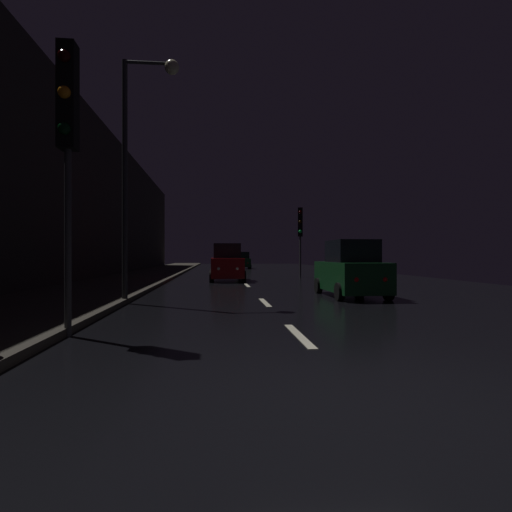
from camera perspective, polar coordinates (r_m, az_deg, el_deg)
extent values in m
cube|color=black|center=(28.81, -2.62, -2.83)|extent=(25.05, 84.00, 0.02)
cube|color=#38332B|center=(29.17, -15.13, -2.62)|extent=(4.40, 84.00, 0.15)
cube|color=#2D2B28|center=(26.54, -22.00, 7.54)|extent=(0.80, 63.00, 9.79)
cube|color=beige|center=(7.53, 6.01, -10.95)|extent=(0.16, 2.20, 0.01)
cube|color=beige|center=(12.57, 1.25, -6.50)|extent=(0.16, 2.20, 0.01)
cube|color=beige|center=(19.74, -1.25, -4.11)|extent=(0.16, 2.20, 0.01)
cube|color=beige|center=(25.19, -2.19, -3.20)|extent=(0.16, 2.20, 0.01)
cylinder|color=#38383A|center=(8.03, -24.79, 1.68)|extent=(0.12, 0.12, 3.34)
cube|color=black|center=(8.51, -24.80, 19.61)|extent=(0.31, 0.35, 1.90)
sphere|color=black|center=(8.59, -25.21, 23.97)|extent=(0.22, 0.22, 0.22)
sphere|color=orange|center=(8.35, -25.21, 20.00)|extent=(0.22, 0.22, 0.22)
sphere|color=black|center=(8.16, -25.20, 15.81)|extent=(0.22, 0.22, 0.22)
cylinder|color=#38383A|center=(26.98, 6.21, -0.14)|extent=(0.12, 0.12, 2.69)
cube|color=black|center=(27.07, 6.21, 4.73)|extent=(0.38, 0.40, 1.90)
sphere|color=black|center=(26.95, 6.20, 6.10)|extent=(0.22, 0.22, 0.22)
sphere|color=black|center=(26.89, 6.20, 4.76)|extent=(0.22, 0.22, 0.22)
sphere|color=#19D84C|center=(26.85, 6.20, 3.41)|extent=(0.22, 0.22, 0.22)
cylinder|color=#2D2D30|center=(13.07, -17.86, 9.83)|extent=(0.16, 0.16, 7.32)
cylinder|color=#2D2D30|center=(14.02, -14.79, 24.64)|extent=(1.40, 0.10, 0.10)
sphere|color=beige|center=(13.89, -11.66, 24.42)|extent=(0.44, 0.44, 0.44)
cube|color=maroon|center=(23.34, -4.09, -1.61)|extent=(1.76, 4.12, 1.08)
cube|color=black|center=(23.48, -4.10, 0.72)|extent=(1.50, 2.06, 0.82)
cylinder|color=black|center=(21.96, -1.73, -2.88)|extent=(0.22, 0.63, 0.63)
cylinder|color=black|center=(21.91, -6.25, -2.89)|extent=(0.22, 0.63, 0.63)
cylinder|color=black|center=(24.84, -2.18, -2.54)|extent=(0.22, 0.63, 0.63)
cylinder|color=black|center=(24.79, -6.17, -2.55)|extent=(0.22, 0.63, 0.63)
sphere|color=white|center=(21.35, -2.64, -1.77)|extent=(0.18, 0.18, 0.18)
sphere|color=white|center=(21.32, -5.25, -1.77)|extent=(0.18, 0.18, 0.18)
sphere|color=red|center=(25.38, -3.11, -1.48)|extent=(0.18, 0.18, 0.18)
sphere|color=red|center=(25.35, -5.30, -1.48)|extent=(0.18, 0.18, 0.18)
cube|color=#0F3819|center=(14.77, 13.04, -2.79)|extent=(1.65, 3.84, 1.01)
cube|color=black|center=(14.62, 13.21, 0.66)|extent=(1.40, 1.92, 0.77)
cylinder|color=black|center=(15.85, 8.71, -4.10)|extent=(0.20, 0.59, 0.59)
cylinder|color=black|center=(16.32, 14.22, -3.98)|extent=(0.20, 0.59, 0.59)
cylinder|color=black|center=(13.27, 11.59, -4.91)|extent=(0.20, 0.59, 0.59)
cylinder|color=black|center=(13.83, 18.01, -4.71)|extent=(0.20, 0.59, 0.59)
sphere|color=slate|center=(16.44, 9.44, -2.50)|extent=(0.16, 0.16, 0.16)
sphere|color=slate|center=(16.69, 12.45, -2.46)|extent=(0.16, 0.16, 0.16)
sphere|color=red|center=(12.84, 13.81, -3.22)|extent=(0.16, 0.16, 0.16)
sphere|color=red|center=(13.17, 17.53, -3.14)|extent=(0.16, 0.16, 0.16)
cube|color=#0F3819|center=(44.77, -1.87, -0.94)|extent=(1.53, 3.57, 0.94)
cube|color=black|center=(44.64, -1.86, 0.12)|extent=(1.30, 1.79, 0.71)
cylinder|color=black|center=(45.99, -2.90, -1.39)|extent=(0.19, 0.54, 0.54)
cylinder|color=black|center=(46.08, -1.04, -1.39)|extent=(0.19, 0.54, 0.54)
cylinder|color=black|center=(43.49, -2.75, -1.48)|extent=(0.19, 0.54, 0.54)
cylinder|color=black|center=(43.59, -0.78, -1.47)|extent=(0.19, 0.54, 0.54)
sphere|color=slate|center=(46.49, -2.53, -0.90)|extent=(0.15, 0.15, 0.15)
sphere|color=slate|center=(46.55, -1.49, -0.90)|extent=(0.15, 0.15, 0.15)
sphere|color=red|center=(43.00, -2.28, -0.98)|extent=(0.15, 0.15, 0.15)
sphere|color=red|center=(43.05, -1.16, -0.98)|extent=(0.15, 0.15, 0.15)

